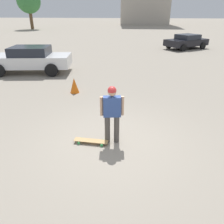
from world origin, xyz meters
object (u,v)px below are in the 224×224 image
object	(u,v)px
car_parked_near	(30,59)
car_parked_far	(186,41)
skateboard	(91,141)
traffic_cone	(74,85)
person	(112,111)

from	to	relation	value
car_parked_near	car_parked_far	bearing A→B (deg)	-144.73
skateboard	traffic_cone	size ratio (longest dim) A/B	1.44
car_parked_far	car_parked_near	bearing A→B (deg)	7.61
skateboard	traffic_cone	distance (m)	4.27
skateboard	car_parked_far	size ratio (longest dim) A/B	0.22
skateboard	car_parked_far	world-z (taller)	car_parked_far
car_parked_far	person	bearing A→B (deg)	37.59
skateboard	car_parked_near	bearing A→B (deg)	-51.34
person	car_parked_far	xyz separation A→B (m)	(-5.07, -17.11, -0.25)
car_parked_near	car_parked_far	distance (m)	14.77
person	traffic_cone	world-z (taller)	person
skateboard	car_parked_near	size ratio (longest dim) A/B	0.20
person	skateboard	world-z (taller)	person
person	car_parked_near	size ratio (longest dim) A/B	0.33
person	traffic_cone	size ratio (longest dim) A/B	2.44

